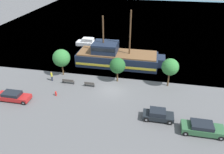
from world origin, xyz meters
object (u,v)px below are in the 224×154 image
object	(u,v)px
fire_hydrant	(56,93)
bench_promenade_west	(68,81)
parked_car_curb_rear	(158,115)
moored_boat_dockside	(90,43)
pedestrian_walking_near	(52,76)
parked_car_curb_front	(202,128)
parked_car_curb_mid	(13,96)
pirate_ship	(116,57)
bench_promenade_east	(89,84)

from	to	relation	value
fire_hydrant	bench_promenade_west	size ratio (longest dim) A/B	0.40
parked_car_curb_rear	bench_promenade_west	world-z (taller)	parked_car_curb_rear
moored_boat_dockside	pedestrian_walking_near	bearing A→B (deg)	-95.29
moored_boat_dockside	parked_car_curb_front	bearing A→B (deg)	-50.22
parked_car_curb_mid	parked_car_curb_rear	distance (m)	20.68
pirate_ship	parked_car_curb_front	distance (m)	21.08
parked_car_curb_rear	bench_promenade_west	bearing A→B (deg)	156.69
parked_car_curb_front	pedestrian_walking_near	distance (m)	24.16
parked_car_curb_mid	bench_promenade_east	size ratio (longest dim) A/B	3.09
parked_car_curb_mid	bench_promenade_west	bearing A→B (deg)	44.30
fire_hydrant	pedestrian_walking_near	distance (m)	4.83
pirate_ship	pedestrian_walking_near	distance (m)	12.57
parked_car_curb_mid	bench_promenade_west	world-z (taller)	parked_car_curb_mid
moored_boat_dockside	bench_promenade_west	world-z (taller)	moored_boat_dockside
parked_car_curb_mid	fire_hydrant	xyz separation A→B (m)	(5.58, 2.25, -0.26)
pirate_ship	pedestrian_walking_near	world-z (taller)	pirate_ship
parked_car_curb_mid	pedestrian_walking_near	bearing A→B (deg)	64.06
fire_hydrant	parked_car_curb_front	bearing A→B (deg)	-11.36
parked_car_curb_mid	bench_promenade_east	world-z (taller)	parked_car_curb_mid
parked_car_curb_mid	parked_car_curb_rear	xyz separation A→B (m)	(20.68, -0.30, 0.04)
moored_boat_dockside	fire_hydrant	distance (m)	21.34
parked_car_curb_rear	pedestrian_walking_near	bearing A→B (deg)	159.22
parked_car_curb_mid	parked_car_curb_rear	world-z (taller)	parked_car_curb_rear
pirate_ship	parked_car_curb_mid	size ratio (longest dim) A/B	3.33
moored_boat_dockside	parked_car_curb_rear	world-z (taller)	moored_boat_dockside
parked_car_curb_front	bench_promenade_west	xyz separation A→B (m)	(-19.71, 7.79, -0.29)
parked_car_curb_front	fire_hydrant	bearing A→B (deg)	168.64
parked_car_curb_front	fire_hydrant	distance (m)	20.66
parked_car_curb_mid	bench_promenade_west	xyz separation A→B (m)	(6.12, 5.97, -0.22)
bench_promenade_west	pirate_ship	bearing A→B (deg)	52.99
moored_boat_dockside	parked_car_curb_mid	distance (m)	24.04
parked_car_curb_front	bench_promenade_east	bearing A→B (deg)	154.63
parked_car_curb_rear	bench_promenade_west	size ratio (longest dim) A/B	2.02
parked_car_curb_mid	moored_boat_dockside	bearing A→B (deg)	78.74
bench_promenade_west	bench_promenade_east	bearing A→B (deg)	-2.95
parked_car_curb_rear	pedestrian_walking_near	size ratio (longest dim) A/B	2.32
moored_boat_dockside	fire_hydrant	world-z (taller)	moored_boat_dockside
parked_car_curb_front	parked_car_curb_mid	xyz separation A→B (m)	(-25.83, 1.82, -0.07)
parked_car_curb_mid	bench_promenade_east	bearing A→B (deg)	30.54
parked_car_curb_rear	bench_promenade_east	distance (m)	12.47
pirate_ship	parked_car_curb_front	xyz separation A→B (m)	(13.23, -16.39, -0.83)
parked_car_curb_front	bench_promenade_west	distance (m)	21.20
moored_boat_dockside	fire_hydrant	xyz separation A→B (m)	(0.89, -21.32, -0.21)
fire_hydrant	parked_car_curb_rear	bearing A→B (deg)	-9.59
pedestrian_walking_near	fire_hydrant	bearing A→B (deg)	-58.89
pirate_ship	parked_car_curb_mid	world-z (taller)	pirate_ship
parked_car_curb_front	fire_hydrant	size ratio (longest dim) A/B	6.33
fire_hydrant	bench_promenade_east	world-z (taller)	bench_promenade_east
bench_promenade_west	moored_boat_dockside	bearing A→B (deg)	94.64
parked_car_curb_rear	bench_promenade_east	bearing A→B (deg)	150.78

